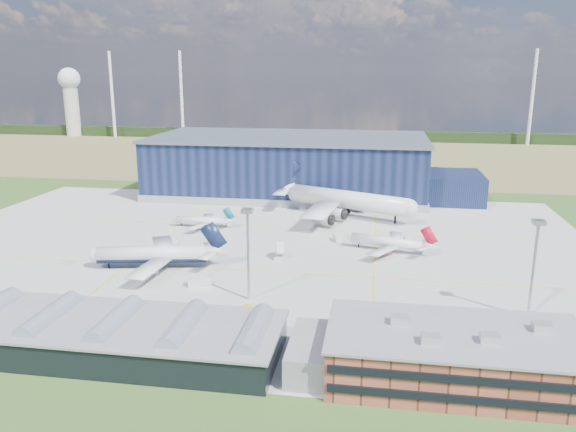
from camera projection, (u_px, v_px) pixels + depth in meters
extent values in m
plane|color=#325720|center=(239.00, 258.00, 167.84)|extent=(600.00, 600.00, 0.00)
cube|color=#A4A49F|center=(247.00, 248.00, 177.39)|extent=(220.00, 160.00, 0.06)
cube|color=yellow|center=(231.00, 269.00, 158.27)|extent=(180.00, 0.40, 0.02)
cube|color=yellow|center=(263.00, 227.00, 201.26)|extent=(180.00, 0.40, 0.02)
cube|color=yellow|center=(157.00, 243.00, 182.04)|extent=(0.40, 120.00, 0.02)
cube|color=yellow|center=(375.00, 254.00, 171.16)|extent=(0.40, 120.00, 0.02)
cube|color=olive|center=(319.00, 154.00, 378.03)|extent=(600.00, 220.00, 0.01)
cube|color=black|center=(329.00, 135.00, 453.46)|extent=(600.00, 8.00, 8.00)
cylinder|color=white|center=(112.00, 95.00, 464.09)|extent=(2.40, 2.40, 70.00)
cylinder|color=white|center=(181.00, 95.00, 454.76)|extent=(2.40, 2.40, 70.00)
cylinder|color=white|center=(532.00, 98.00, 412.81)|extent=(2.40, 2.40, 70.00)
cylinder|color=silver|center=(72.00, 112.00, 478.84)|extent=(12.00, 12.00, 40.00)
sphere|color=white|center=(69.00, 79.00, 471.81)|extent=(18.00, 18.00, 18.00)
cube|color=#0F1A33|center=(289.00, 166.00, 255.46)|extent=(120.00, 60.00, 25.00)
cube|color=gray|center=(289.00, 189.00, 258.20)|extent=(121.00, 61.00, 3.20)
cube|color=slate|center=(289.00, 137.00, 252.20)|extent=(122.00, 62.00, 1.20)
cube|color=#0F1A33|center=(453.00, 187.00, 241.13)|extent=(24.00, 30.00, 12.00)
cube|color=brown|center=(455.00, 357.00, 100.84)|extent=(45.00, 22.00, 9.00)
cube|color=slate|center=(457.00, 333.00, 99.66)|extent=(46.00, 23.00, 0.50)
cube|color=black|center=(463.00, 399.00, 90.52)|extent=(44.00, 0.40, 1.40)
cube|color=black|center=(464.00, 380.00, 89.64)|extent=(44.00, 0.40, 1.40)
cube|color=black|center=(447.00, 337.00, 111.92)|extent=(44.00, 0.40, 1.40)
cube|color=black|center=(448.00, 320.00, 111.04)|extent=(44.00, 0.40, 1.40)
cube|color=beige|center=(399.00, 320.00, 102.90)|extent=(3.20, 2.60, 1.60)
cube|color=beige|center=(490.00, 338.00, 95.79)|extent=(3.20, 2.60, 1.60)
cube|color=beige|center=(542.00, 327.00, 99.97)|extent=(3.20, 2.60, 1.60)
cube|color=beige|center=(430.00, 339.00, 95.43)|extent=(3.20, 2.60, 1.60)
cube|color=black|center=(116.00, 338.00, 111.32)|extent=(65.00, 22.00, 6.00)
cube|color=slate|center=(115.00, 323.00, 110.51)|extent=(66.00, 23.00, 0.50)
cube|color=slate|center=(316.00, 354.00, 105.10)|extent=(10.00, 18.00, 6.00)
cylinder|color=gray|center=(50.00, 317.00, 112.64)|extent=(4.40, 18.00, 4.40)
cylinder|color=gray|center=(115.00, 322.00, 110.46)|extent=(4.40, 18.00, 4.40)
cylinder|color=gray|center=(183.00, 327.00, 108.29)|extent=(4.40, 18.00, 4.40)
cylinder|color=gray|center=(254.00, 333.00, 106.11)|extent=(4.40, 18.00, 4.40)
cylinder|color=#A8AAAF|center=(248.00, 257.00, 134.86)|extent=(0.70, 0.70, 22.00)
cube|color=#A8AAAF|center=(247.00, 211.00, 131.97)|extent=(2.60, 2.60, 1.00)
cylinder|color=#A8AAAF|center=(533.00, 272.00, 124.76)|extent=(0.70, 0.70, 22.00)
cube|color=#A8AAAF|center=(539.00, 222.00, 121.87)|extent=(2.60, 2.60, 1.00)
cube|color=yellow|center=(245.00, 309.00, 130.58)|extent=(3.66, 3.67, 1.35)
cube|color=silver|center=(200.00, 281.00, 145.88)|extent=(6.48, 4.13, 2.62)
cube|color=silver|center=(408.00, 239.00, 184.65)|extent=(2.36, 3.29, 1.34)
cube|color=silver|center=(337.00, 238.00, 184.77)|extent=(3.73, 4.96, 2.07)
cube|color=yellow|center=(400.00, 212.00, 219.27)|extent=(2.59, 3.75, 1.54)
cube|color=silver|center=(172.00, 241.00, 182.37)|extent=(3.86, 3.43, 1.40)
cube|color=silver|center=(369.00, 331.00, 117.89)|extent=(5.91, 3.82, 2.62)
cube|color=silver|center=(280.00, 253.00, 167.74)|extent=(3.35, 5.70, 3.42)
imported|color=#99999E|center=(174.00, 325.00, 122.22)|extent=(4.02, 2.49, 1.28)
imported|color=#99999E|center=(236.00, 330.00, 120.04)|extent=(4.21, 2.87, 1.31)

